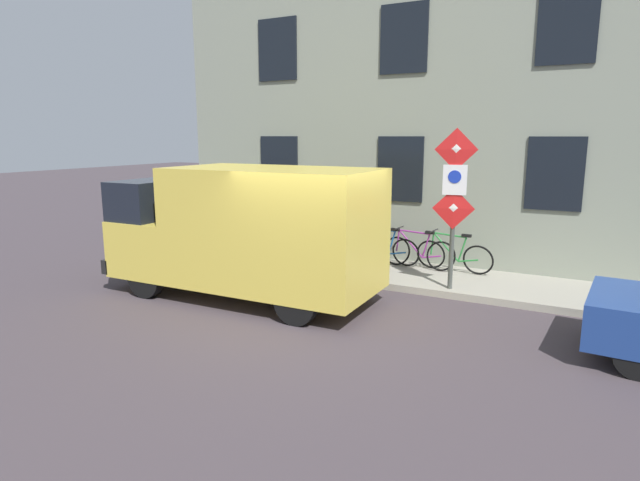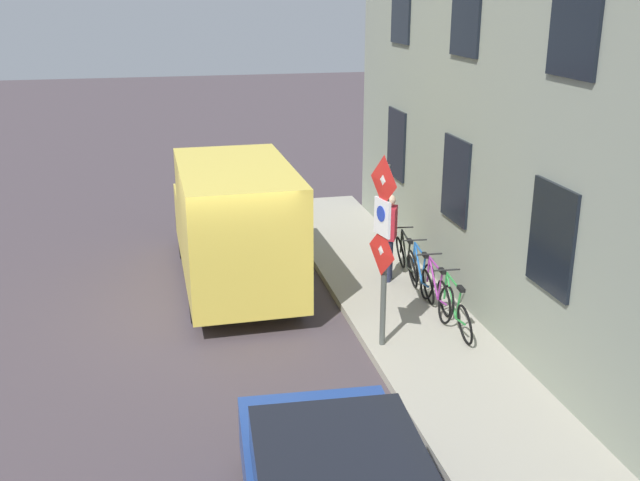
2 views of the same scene
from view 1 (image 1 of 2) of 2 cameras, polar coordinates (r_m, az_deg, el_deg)
name	(u,v)px [view 1 (image 1 of 2)]	position (r m, az deg, el deg)	size (l,w,h in m)	color
ground_plane	(313,318)	(9.21, -0.72, -8.30)	(80.00, 80.00, 0.00)	#463C41
sidewalk_slab	(382,272)	(11.98, 6.63, -3.39)	(2.11, 14.04, 0.14)	#A19C8D
building_facade	(407,112)	(12.93, 9.32, 13.41)	(0.75, 12.04, 7.20)	gray
sign_post_stacked	(454,192)	(10.31, 14.20, 5.03)	(0.19, 0.55, 2.95)	#474C47
delivery_van	(247,229)	(10.10, -7.87, 1.18)	(2.07, 5.36, 2.50)	#E7CA4B
bicycle_green	(454,255)	(11.93, 14.15, -1.55)	(0.46, 1.72, 0.89)	black
bicycle_purple	(418,252)	(12.13, 10.47, -1.18)	(0.46, 1.72, 0.89)	black
bicycle_blue	(385,248)	(12.39, 6.93, -0.82)	(0.46, 1.72, 0.89)	black
bicycle_black	(353,245)	(12.69, 3.55, -0.47)	(0.46, 1.72, 0.89)	black
pedestrian	(348,224)	(12.22, 3.05, 1.75)	(0.41, 0.47, 1.72)	#262B47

